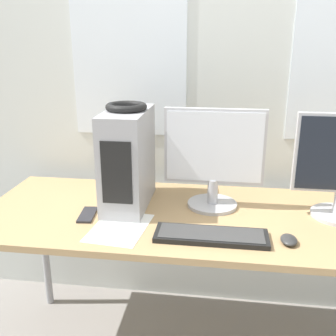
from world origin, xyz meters
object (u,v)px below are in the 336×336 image
object	(u,v)px
monitor_main	(214,157)
keyboard	(211,236)
mouse	(289,240)
pc_tower	(128,159)
headphones	(126,107)
cell_phone	(88,215)

from	to	relation	value
monitor_main	keyboard	size ratio (longest dim) A/B	1.03
keyboard	mouse	xyz separation A→B (m)	(0.29, 0.00, 0.00)
monitor_main	keyboard	distance (m)	0.38
pc_tower	monitor_main	distance (m)	0.38
mouse	pc_tower	bearing A→B (deg)	157.74
pc_tower	mouse	size ratio (longest dim) A/B	4.92
pc_tower	monitor_main	size ratio (longest dim) A/B	0.97
mouse	monitor_main	bearing A→B (deg)	134.00
monitor_main	mouse	world-z (taller)	monitor_main
pc_tower	mouse	world-z (taller)	pc_tower
headphones	mouse	bearing A→B (deg)	-22.32
pc_tower	cell_phone	size ratio (longest dim) A/B	2.77
keyboard	mouse	size ratio (longest dim) A/B	4.90
mouse	cell_phone	bearing A→B (deg)	171.31
mouse	cell_phone	distance (m)	0.84
cell_phone	keyboard	bearing A→B (deg)	-19.28
monitor_main	mouse	xyz separation A→B (m)	(0.29, -0.31, -0.22)
headphones	cell_phone	distance (m)	0.49
monitor_main	keyboard	world-z (taller)	monitor_main
keyboard	headphones	bearing A→B (deg)	144.17
pc_tower	cell_phone	world-z (taller)	pc_tower
keyboard	cell_phone	size ratio (longest dim) A/B	2.76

